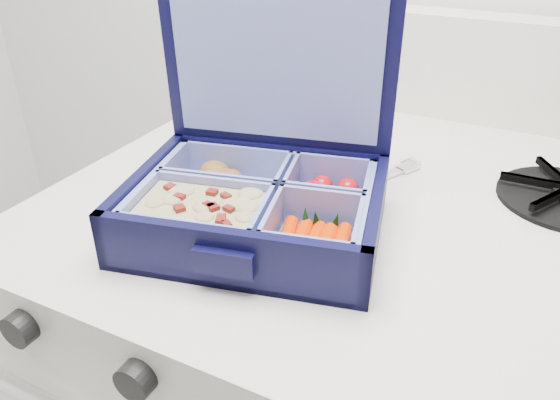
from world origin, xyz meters
The scene contains 3 objects.
bento_box centered at (-0.76, 1.50, 1.03)m, with size 0.25×0.20×0.06m, color black, non-canonical shape.
burner_grate_rear centered at (-0.84, 1.78, 1.01)m, with size 0.19×0.19×0.02m, color black.
fork centered at (-0.69, 1.64, 1.00)m, with size 0.02×0.18×0.01m, color silver, non-canonical shape.
Camera 1 is at (-0.52, 1.08, 1.31)m, focal length 35.00 mm.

